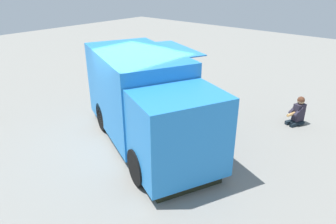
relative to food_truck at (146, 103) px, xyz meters
The scene contains 4 objects.
ground_plane 1.32m from the food_truck, 86.40° to the right, with size 40.00×40.00×0.00m, color gray.
food_truck is the anchor object (origin of this frame).
person_customer 4.92m from the food_truck, 144.45° to the left, with size 0.81×0.60×0.93m.
planter_flowering_side 4.58m from the food_truck, 159.76° to the right, with size 0.49×0.49×0.70m.
Camera 1 is at (5.40, 6.06, 4.39)m, focal length 32.81 mm.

